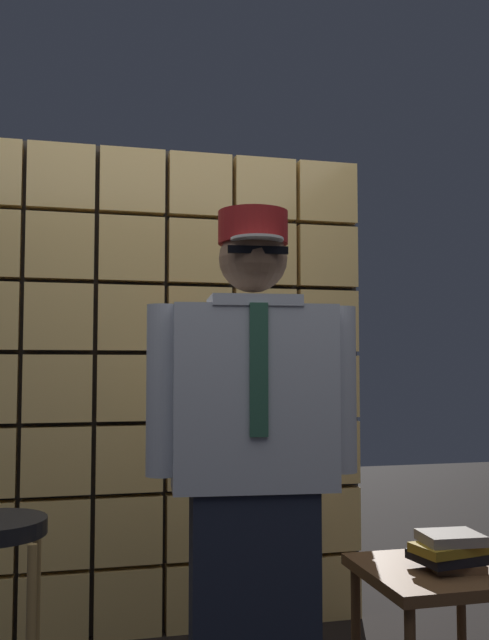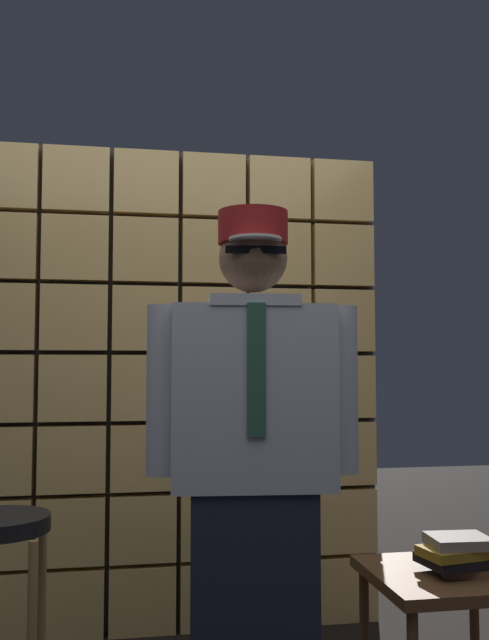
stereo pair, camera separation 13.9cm
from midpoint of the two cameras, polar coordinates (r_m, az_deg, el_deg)
glass_block_wall at (r=3.26m, az=-7.78°, el=-5.49°), size 1.93×0.10×2.25m
standing_person at (r=2.24m, az=-1.09°, el=-11.91°), size 0.68×0.31×1.70m
side_table at (r=2.70m, az=14.04°, el=-20.39°), size 0.52×0.52×0.49m
book_stack at (r=2.65m, az=14.99°, el=-17.80°), size 0.27×0.23×0.13m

